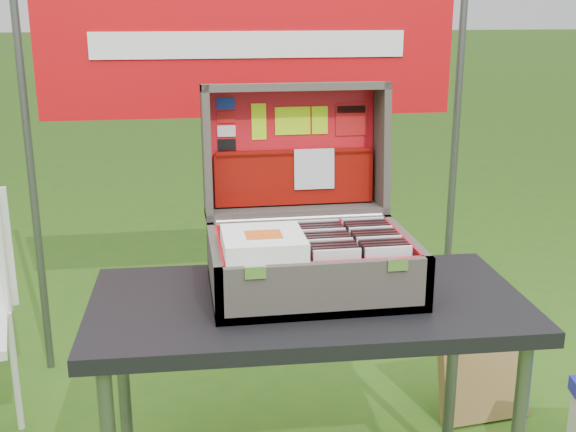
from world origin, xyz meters
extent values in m
cube|color=black|center=(0.03, 0.01, 0.69)|extent=(1.15, 0.60, 0.04)
cylinder|color=#59595B|center=(-0.48, 0.23, 0.33)|extent=(0.04, 0.04, 0.67)
cylinder|color=#59595B|center=(0.54, 0.23, 0.33)|extent=(0.04, 0.04, 0.67)
cube|color=#5E564C|center=(0.05, 0.05, 0.72)|extent=(0.54, 0.38, 0.02)
cube|color=#5E564C|center=(0.05, -0.13, 0.78)|extent=(0.54, 0.02, 0.14)
cube|color=#5E564C|center=(0.05, 0.24, 0.78)|extent=(0.54, 0.02, 0.14)
cube|color=#5E564C|center=(-0.21, 0.05, 0.78)|extent=(0.02, 0.38, 0.14)
cube|color=#5E564C|center=(0.31, 0.05, 0.78)|extent=(0.02, 0.38, 0.14)
cube|color=red|center=(0.05, 0.05, 0.73)|extent=(0.50, 0.34, 0.01)
cube|color=silver|center=(-0.12, -0.14, 0.84)|extent=(0.05, 0.01, 0.03)
cube|color=silver|center=(0.22, -0.14, 0.84)|extent=(0.05, 0.01, 0.03)
cylinder|color=silver|center=(0.05, 0.25, 0.85)|extent=(0.48, 0.02, 0.02)
cube|color=#5E564C|center=(0.05, 0.40, 1.03)|extent=(0.54, 0.05, 0.38)
cube|color=#5E564C|center=(0.05, 0.35, 1.22)|extent=(0.54, 0.15, 0.03)
cube|color=#5E564C|center=(0.05, 0.32, 0.86)|extent=(0.54, 0.15, 0.03)
cube|color=#5E564C|center=(-0.21, 0.33, 1.04)|extent=(0.02, 0.18, 0.40)
cube|color=#5E564C|center=(0.31, 0.33, 1.04)|extent=(0.02, 0.18, 0.40)
cube|color=red|center=(0.05, 0.38, 1.03)|extent=(0.49, 0.04, 0.34)
cube|color=red|center=(0.05, -0.11, 0.79)|extent=(0.50, 0.01, 0.12)
cube|color=red|center=(0.05, 0.22, 0.79)|extent=(0.50, 0.01, 0.12)
cube|color=red|center=(-0.20, 0.05, 0.79)|extent=(0.01, 0.34, 0.12)
cube|color=red|center=(0.29, 0.05, 0.79)|extent=(0.01, 0.34, 0.12)
cube|color=#760A04|center=(0.05, 0.36, 0.95)|extent=(0.48, 0.05, 0.16)
cube|color=#760A04|center=(0.05, 0.36, 1.02)|extent=(0.47, 0.02, 0.02)
cube|color=silver|center=(0.11, 0.34, 0.98)|extent=(0.12, 0.02, 0.12)
cube|color=#1933B2|center=(-0.15, 0.39, 1.17)|extent=(0.05, 0.01, 0.03)
cube|color=red|center=(-0.15, 0.38, 1.13)|extent=(0.05, 0.01, 0.03)
cube|color=white|center=(-0.15, 0.38, 1.09)|extent=(0.05, 0.01, 0.03)
cube|color=black|center=(-0.15, 0.38, 1.05)|extent=(0.05, 0.01, 0.03)
cube|color=#B2ED0D|center=(-0.05, 0.38, 1.12)|extent=(0.04, 0.01, 0.11)
cube|color=#B2ED0D|center=(0.05, 0.38, 1.12)|extent=(0.11, 0.01, 0.08)
cube|color=#B2ED0D|center=(0.13, 0.38, 1.12)|extent=(0.05, 0.01, 0.08)
cube|color=red|center=(0.23, 0.38, 1.12)|extent=(0.10, 0.01, 0.10)
cube|color=black|center=(0.23, 0.39, 1.15)|extent=(0.09, 0.00, 0.02)
cube|color=silver|center=(0.08, -0.09, 0.80)|extent=(0.12, 0.01, 0.14)
cube|color=black|center=(0.08, -0.07, 0.80)|extent=(0.12, 0.01, 0.14)
cube|color=black|center=(0.08, -0.05, 0.80)|extent=(0.12, 0.01, 0.14)
cube|color=black|center=(0.08, -0.03, 0.80)|extent=(0.12, 0.01, 0.14)
cube|color=silver|center=(0.08, -0.01, 0.80)|extent=(0.12, 0.01, 0.14)
cube|color=black|center=(0.08, 0.01, 0.80)|extent=(0.12, 0.01, 0.14)
cube|color=black|center=(0.08, 0.03, 0.80)|extent=(0.12, 0.01, 0.14)
cube|color=black|center=(0.08, 0.06, 0.80)|extent=(0.12, 0.01, 0.14)
cube|color=silver|center=(0.08, 0.08, 0.80)|extent=(0.12, 0.01, 0.14)
cube|color=black|center=(0.08, 0.10, 0.80)|extent=(0.12, 0.01, 0.14)
cube|color=black|center=(0.08, 0.12, 0.80)|extent=(0.12, 0.01, 0.14)
cube|color=black|center=(0.08, 0.14, 0.80)|extent=(0.12, 0.01, 0.14)
cube|color=silver|center=(0.08, 0.16, 0.80)|extent=(0.12, 0.01, 0.14)
cube|color=silver|center=(0.21, -0.09, 0.80)|extent=(0.12, 0.01, 0.14)
cube|color=black|center=(0.21, -0.07, 0.80)|extent=(0.12, 0.01, 0.14)
cube|color=black|center=(0.21, -0.05, 0.80)|extent=(0.12, 0.01, 0.14)
cube|color=black|center=(0.21, -0.03, 0.80)|extent=(0.12, 0.01, 0.14)
cube|color=silver|center=(0.21, -0.01, 0.80)|extent=(0.12, 0.01, 0.14)
cube|color=black|center=(0.21, 0.01, 0.80)|extent=(0.12, 0.01, 0.14)
cube|color=black|center=(0.21, 0.03, 0.80)|extent=(0.12, 0.01, 0.14)
cube|color=black|center=(0.21, 0.06, 0.80)|extent=(0.12, 0.01, 0.14)
cube|color=silver|center=(0.21, 0.08, 0.80)|extent=(0.12, 0.01, 0.14)
cube|color=black|center=(0.21, 0.10, 0.80)|extent=(0.12, 0.01, 0.14)
cube|color=black|center=(0.21, 0.12, 0.80)|extent=(0.12, 0.01, 0.14)
cube|color=black|center=(0.21, 0.14, 0.80)|extent=(0.12, 0.01, 0.14)
cube|color=silver|center=(0.21, 0.16, 0.80)|extent=(0.12, 0.01, 0.14)
cube|color=white|center=(-0.09, -0.02, 0.86)|extent=(0.20, 0.20, 0.00)
cube|color=white|center=(-0.09, -0.02, 0.86)|extent=(0.20, 0.20, 0.00)
cube|color=white|center=(-0.09, -0.02, 0.87)|extent=(0.20, 0.20, 0.00)
cube|color=white|center=(-0.09, -0.02, 0.87)|extent=(0.20, 0.20, 0.00)
cube|color=white|center=(-0.09, -0.02, 0.88)|extent=(0.20, 0.20, 0.00)
cube|color=white|center=(-0.09, -0.02, 0.88)|extent=(0.20, 0.20, 0.00)
cube|color=white|center=(-0.09, -0.02, 0.89)|extent=(0.20, 0.20, 0.00)
cube|color=white|center=(-0.09, -0.02, 0.89)|extent=(0.20, 0.20, 0.00)
cube|color=white|center=(-0.09, -0.02, 0.90)|extent=(0.20, 0.20, 0.00)
cube|color=#D85919|center=(-0.09, -0.03, 0.90)|extent=(0.09, 0.07, 0.00)
cylinder|color=silver|center=(-0.88, 0.65, 0.22)|extent=(0.02, 0.02, 0.44)
cylinder|color=silver|center=(-0.88, 0.67, 0.65)|extent=(0.02, 0.02, 0.41)
cube|color=#A07A3E|center=(0.76, 0.48, 0.17)|extent=(0.34, 0.16, 0.35)
cylinder|color=#59595B|center=(-0.85, 1.10, 0.85)|extent=(0.03, 0.03, 1.70)
cylinder|color=#59595B|center=(0.85, 1.10, 0.85)|extent=(0.03, 0.03, 1.70)
cube|color=#B6080D|center=(0.00, 1.09, 1.30)|extent=(1.60, 0.02, 0.55)
cube|color=white|center=(0.00, 1.08, 1.30)|extent=(1.20, 0.00, 0.10)
camera|label=1|loc=(-0.29, -1.72, 1.45)|focal=45.00mm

